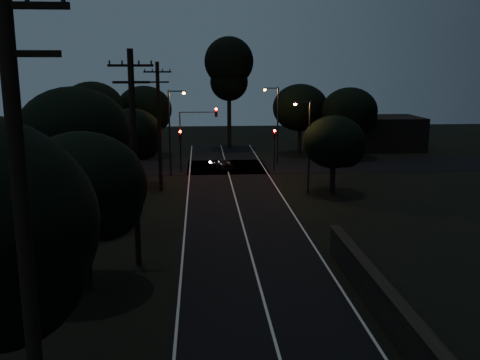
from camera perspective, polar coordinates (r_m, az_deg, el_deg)
road_surface at (r=44.15m, az=-0.70°, el=-1.22°), size 60.00×70.00×0.03m
utility_pole_near at (r=11.02m, az=-21.71°, el=-9.81°), size 2.20×0.30×12.00m
utility_pole_mid at (r=27.32m, az=-11.20°, el=2.49°), size 2.20×0.30×11.00m
utility_pole_far at (r=44.13m, az=-8.63°, el=5.85°), size 2.20×0.30×10.50m
tree_left_b at (r=24.77m, az=-16.07°, el=-1.00°), size 5.80×5.80×7.37m
tree_left_c at (r=34.72m, az=-16.89°, el=4.31°), size 7.09×7.09×8.96m
tree_left_d at (r=46.36m, az=-11.28°, el=4.60°), size 5.26×5.26×6.67m
tree_far_nw at (r=62.12m, az=-10.01°, el=7.29°), size 6.30×6.30×7.98m
tree_far_w at (r=58.85m, az=-15.27°, el=7.19°), size 6.72×6.72×8.57m
tree_far_ne at (r=62.96m, az=6.67°, el=7.54°), size 6.43×6.43×8.14m
tree_far_e at (r=61.23m, az=11.82°, el=7.08°), size 6.18×6.18×7.85m
tree_right_a at (r=43.48m, az=10.23°, el=3.86°), size 4.98×4.98×6.33m
tall_pine at (r=66.85m, az=-1.18°, el=11.83°), size 6.02×6.02×13.69m
building_left at (r=66.53m, az=-19.43°, el=4.53°), size 10.00×8.00×4.40m
building_right at (r=69.10m, az=14.94°, el=4.90°), size 9.00×7.00×4.00m
signal_left at (r=52.29m, az=-6.38°, el=3.95°), size 0.28×0.35×4.10m
signal_right at (r=52.77m, az=3.68°, el=4.08°), size 0.28×0.35×4.10m
signal_mast at (r=52.07m, az=-4.55°, el=5.62°), size 3.70×0.35×6.25m
streetlight_a at (r=50.13m, az=-7.31°, el=5.65°), size 1.66×0.26×8.00m
streetlight_b at (r=56.60m, az=3.85°, el=6.45°), size 1.66×0.26×8.00m
streetlight_c at (r=43.01m, az=7.18°, el=4.21°), size 1.46×0.26×7.50m
car at (r=53.48m, az=-1.93°, el=1.71°), size 2.48×3.41×1.08m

